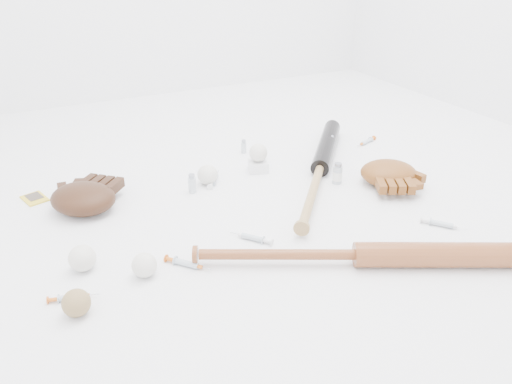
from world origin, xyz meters
name	(u,v)px	position (x,y,z in m)	size (l,w,h in m)	color
bat_dark	(320,168)	(0.32, 0.10, 0.04)	(1.00, 0.07, 0.07)	black
bat_wood	(358,255)	(0.08, -0.45, 0.04)	(0.99, 0.07, 0.07)	brown
glove_dark	(83,198)	(-0.55, 0.23, 0.05)	(0.27, 0.27, 0.10)	#331B0E
glove_tan	(389,173)	(0.51, -0.07, 0.05)	(0.25, 0.25, 0.09)	brown
trading_card	(35,199)	(-0.70, 0.40, 0.00)	(0.07, 0.10, 0.01)	gold
pedestal	(258,166)	(0.13, 0.26, 0.02)	(0.07, 0.07, 0.04)	white
baseball_on_pedestal	(258,153)	(0.13, 0.26, 0.08)	(0.07, 0.07, 0.07)	silver
baseball_left	(82,258)	(-0.62, -0.12, 0.04)	(0.08, 0.08, 0.08)	silver
baseball_upper	(208,175)	(-0.10, 0.23, 0.04)	(0.08, 0.08, 0.08)	silver
baseball_mid	(144,265)	(-0.47, -0.23, 0.03)	(0.07, 0.07, 0.07)	silver
baseball_aged	(76,303)	(-0.66, -0.31, 0.04)	(0.07, 0.07, 0.07)	olive
syringe_0	(187,263)	(-0.35, -0.24, 0.01)	(0.16, 0.03, 0.02)	#ADBCC6
syringe_1	(252,238)	(-0.12, -0.20, 0.01)	(0.16, 0.03, 0.02)	#ADBCC6
syringe_2	(214,179)	(-0.07, 0.24, 0.01)	(0.17, 0.03, 0.02)	#ADBCC6
syringe_3	(442,224)	(0.46, -0.40, 0.01)	(0.16, 0.03, 0.02)	#ADBCC6
syringe_4	(367,142)	(0.70, 0.30, 0.01)	(0.15, 0.03, 0.02)	#ADBCC6
syringe_5	(72,297)	(-0.67, -0.24, 0.01)	(0.14, 0.02, 0.02)	#ADBCC6
vial_0	(244,146)	(0.15, 0.45, 0.03)	(0.02, 0.02, 0.06)	silver
vial_1	(331,143)	(0.50, 0.30, 0.03)	(0.03, 0.03, 0.07)	silver
vial_2	(192,183)	(-0.18, 0.19, 0.04)	(0.03, 0.03, 0.07)	silver
vial_3	(338,173)	(0.34, 0.02, 0.04)	(0.04, 0.04, 0.08)	silver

